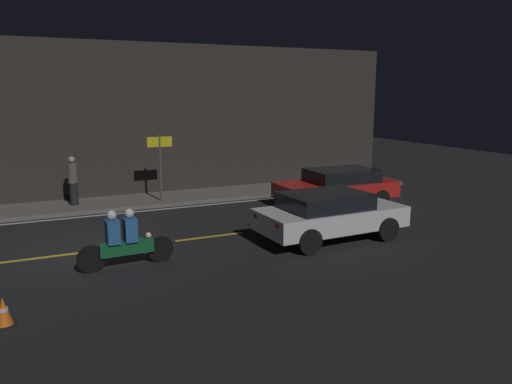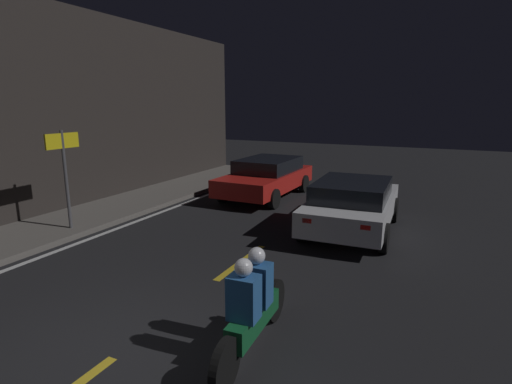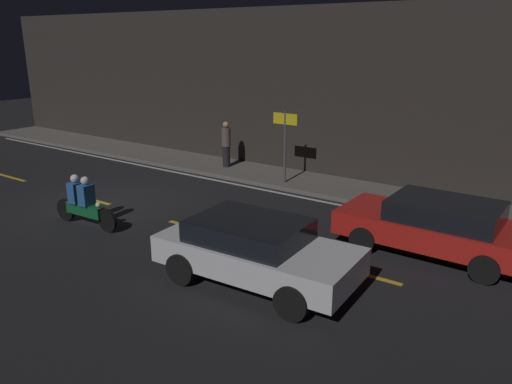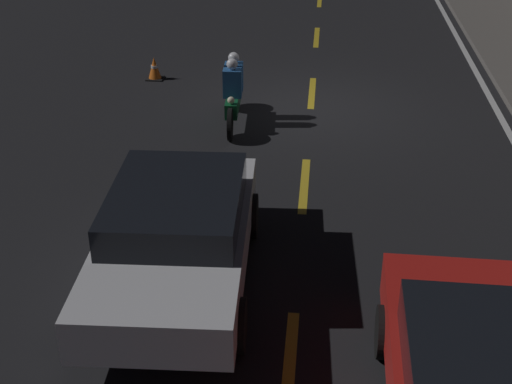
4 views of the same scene
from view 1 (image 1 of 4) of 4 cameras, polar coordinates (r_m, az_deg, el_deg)
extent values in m
plane|color=black|center=(13.52, -19.55, -6.59)|extent=(56.00, 56.00, 0.00)
cube|color=#605B56|center=(18.61, -21.09, -1.69)|extent=(28.00, 2.23, 0.14)
cube|color=#2D2826|center=(19.48, -21.94, 7.35)|extent=(28.00, 0.30, 5.88)
cube|color=gold|center=(13.49, -23.81, -6.94)|extent=(2.00, 0.14, 0.01)
cube|color=gold|center=(14.20, -5.32, -5.11)|extent=(2.00, 0.14, 0.01)
cube|color=gold|center=(16.19, 9.90, -3.19)|extent=(2.00, 0.14, 0.01)
cube|color=silver|center=(17.29, -20.77, -2.83)|extent=(25.20, 0.14, 0.01)
cube|color=silver|center=(13.97, 8.53, -2.88)|extent=(4.16, 2.01, 0.56)
cube|color=black|center=(13.74, 7.89, -0.98)|extent=(2.32, 1.75, 0.43)
cube|color=red|center=(13.41, 0.01, -2.73)|extent=(0.07, 0.20, 0.10)
cube|color=red|center=(12.39, 2.54, -3.92)|extent=(0.07, 0.20, 0.10)
cylinder|color=black|center=(15.47, 10.39, -2.63)|extent=(0.67, 0.21, 0.66)
cylinder|color=black|center=(14.13, 14.83, -4.15)|extent=(0.67, 0.21, 0.66)
cylinder|color=black|center=(14.11, 2.16, -3.79)|extent=(0.67, 0.21, 0.66)
cylinder|color=black|center=(12.63, 6.17, -5.66)|extent=(0.67, 0.21, 0.66)
cube|color=red|center=(18.18, 9.11, 0.31)|extent=(4.32, 1.92, 0.55)
cube|color=black|center=(18.21, 9.73, 1.90)|extent=(2.39, 1.71, 0.45)
cube|color=red|center=(18.91, 15.52, 0.88)|extent=(0.06, 0.20, 0.10)
cube|color=red|center=(19.84, 13.33, 1.46)|extent=(0.06, 0.20, 0.10)
cylinder|color=black|center=(16.80, 6.93, -1.50)|extent=(0.62, 0.19, 0.62)
cylinder|color=black|center=(18.34, 4.05, -0.36)|extent=(0.62, 0.19, 0.62)
cylinder|color=black|center=(18.27, 14.13, -0.72)|extent=(0.62, 0.19, 0.62)
cylinder|color=black|center=(19.70, 10.92, 0.27)|extent=(0.62, 0.19, 0.62)
cylinder|color=black|center=(12.27, -10.84, -6.41)|extent=(0.63, 0.11, 0.62)
cylinder|color=black|center=(11.95, -18.33, -7.29)|extent=(0.63, 0.13, 0.62)
cube|color=#14592D|center=(12.04, -14.56, -6.18)|extent=(1.25, 0.30, 0.30)
sphere|color=#F2EABF|center=(12.09, -12.20, -4.85)|extent=(0.14, 0.14, 0.14)
cube|color=#265999|center=(11.94, -14.20, -4.18)|extent=(0.30, 0.37, 0.55)
sphere|color=silver|center=(11.85, -14.29, -2.38)|extent=(0.22, 0.22, 0.22)
cube|color=#265999|center=(11.86, -16.08, -4.38)|extent=(0.30, 0.37, 0.55)
sphere|color=silver|center=(11.77, -16.18, -2.57)|extent=(0.22, 0.22, 0.22)
cube|color=black|center=(10.02, -26.78, -13.41)|extent=(0.39, 0.39, 0.03)
cone|color=orange|center=(9.92, -26.92, -12.02)|extent=(0.30, 0.30, 0.50)
cylinder|color=white|center=(9.91, -26.93, -11.89)|extent=(0.16, 0.16, 0.06)
cylinder|color=black|center=(18.52, -20.08, -0.21)|extent=(0.28, 0.28, 0.79)
cylinder|color=#594C47|center=(18.40, -20.24, 2.06)|extent=(0.34, 0.34, 0.70)
sphere|color=tan|center=(18.33, -20.33, 3.48)|extent=(0.23, 0.23, 0.23)
cylinder|color=#4C4C51|center=(18.26, -10.87, 2.69)|extent=(0.08, 0.08, 2.40)
cube|color=yellow|center=(18.14, -10.98, 5.66)|extent=(0.90, 0.05, 0.36)
camera|label=2|loc=(9.63, -38.31, 3.80)|focal=28.00mm
camera|label=3|loc=(13.25, 50.26, 10.78)|focal=35.00mm
camera|label=4|loc=(20.08, 25.28, 14.62)|focal=50.00mm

